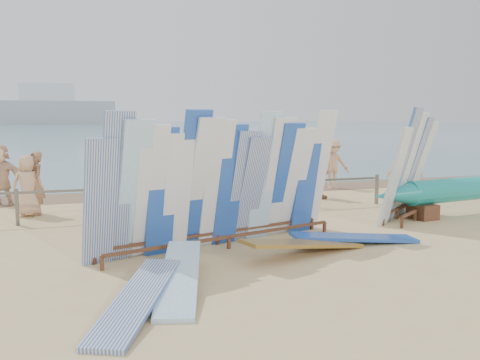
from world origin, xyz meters
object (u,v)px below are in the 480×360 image
object	(u,v)px
beachgoer_10	(320,171)
flat_board_e	(138,309)
flat_board_c	(304,255)
beachgoer_7	(273,167)
side_surfboard_rack	(408,170)
vendor_table	(282,213)
beachgoer_6	(197,179)
beach_chair_right	(222,197)
outrigger_canoe	(476,190)
beachgoer_0	(28,185)
flat_board_d	(354,244)
beachgoer_11	(1,175)
beach_chair_left	(182,201)
stroller	(222,196)
beachgoer_9	(333,164)
main_surfboard_rack	(223,186)
beachgoer_extra_0	(405,168)
beachgoer_1	(36,183)
flat_board_b	(180,289)

from	to	relation	value
beachgoer_10	flat_board_e	bearing A→B (deg)	143.41
flat_board_c	beachgoer_7	xyz separation A→B (m)	(2.27, 7.40, 0.91)
side_surfboard_rack	vendor_table	distance (m)	3.58
side_surfboard_rack	beachgoer_6	distance (m)	5.95
beach_chair_right	beachgoer_10	size ratio (longest dim) A/B	0.51
outrigger_canoe	beachgoer_0	world-z (taller)	beachgoer_0
flat_board_d	beachgoer_11	bearing A→B (deg)	51.71
outrigger_canoe	beach_chair_left	distance (m)	8.13
beachgoer_11	beachgoer_6	world-z (taller)	beachgoer_11
stroller	beachgoer_9	size ratio (longest dim) A/B	0.54
stroller	beachgoer_9	xyz separation A→B (m)	(5.03, 2.85, 0.51)
flat_board_e	beachgoer_0	distance (m)	7.89
beachgoer_6	main_surfboard_rack	bearing A→B (deg)	-106.48
side_surfboard_rack	beachgoer_extra_0	distance (m)	4.56
outrigger_canoe	beach_chair_right	distance (m)	7.12
beachgoer_7	beachgoer_6	bearing A→B (deg)	144.81
beach_chair_right	beachgoer_6	xyz separation A→B (m)	(-0.72, 0.18, 0.54)
side_surfboard_rack	beachgoer_0	world-z (taller)	side_surfboard_rack
beach_chair_right	beachgoer_7	xyz separation A→B (m)	(2.28, 1.64, 0.65)
beach_chair_left	beachgoer_9	distance (m)	6.70
flat_board_e	beachgoer_0	xyz separation A→B (m)	(-2.01, 7.59, 0.82)
stroller	beachgoer_1	xyz separation A→B (m)	(-4.96, 0.75, 0.46)
side_surfboard_rack	beachgoer_1	size ratio (longest dim) A/B	1.67
outrigger_canoe	flat_board_c	distance (m)	6.80
side_surfboard_rack	stroller	bearing A→B (deg)	108.14
beachgoer_extra_0	beachgoer_10	xyz separation A→B (m)	(-3.17, 0.02, -0.03)
beachgoer_0	stroller	bearing A→B (deg)	167.47
beachgoer_7	beachgoer_9	bearing A→B (deg)	-48.58
flat_board_b	stroller	bearing A→B (deg)	83.62
stroller	beachgoer_6	bearing A→B (deg)	114.49
side_surfboard_rack	beachgoer_1	world-z (taller)	side_surfboard_rack
vendor_table	beachgoer_7	bearing A→B (deg)	61.99
vendor_table	beachgoer_10	xyz separation A→B (m)	(2.89, 3.81, 0.50)
beachgoer_1	beachgoer_11	world-z (taller)	beachgoer_11
flat_board_c	beach_chair_left	size ratio (longest dim) A/B	3.01
beach_chair_left	beachgoer_1	size ratio (longest dim) A/B	0.52
flat_board_d	beach_chair_left	xyz separation A→B (m)	(-2.66, 4.89, 0.26)
beachgoer_9	beachgoer_10	size ratio (longest dim) A/B	1.03
stroller	flat_board_e	bearing A→B (deg)	-123.38
beachgoer_extra_0	beachgoer_11	xyz separation A→B (m)	(-12.75, 1.78, 0.00)
flat_board_e	beachgoer_6	world-z (taller)	beachgoer_6
side_surfboard_rack	outrigger_canoe	bearing A→B (deg)	-30.91
flat_board_e	beachgoer_extra_0	size ratio (longest dim) A/B	1.48
vendor_table	beachgoer_extra_0	distance (m)	7.17
flat_board_b	beachgoer_9	distance (m)	11.85
flat_board_b	beachgoer_11	distance (m)	9.68
flat_board_e	beachgoer_1	bearing A→B (deg)	127.59
beachgoer_extra_0	beachgoer_11	size ratio (longest dim) A/B	1.00
outrigger_canoe	flat_board_e	distance (m)	10.59
beachgoer_11	main_surfboard_rack	bearing A→B (deg)	-25.87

